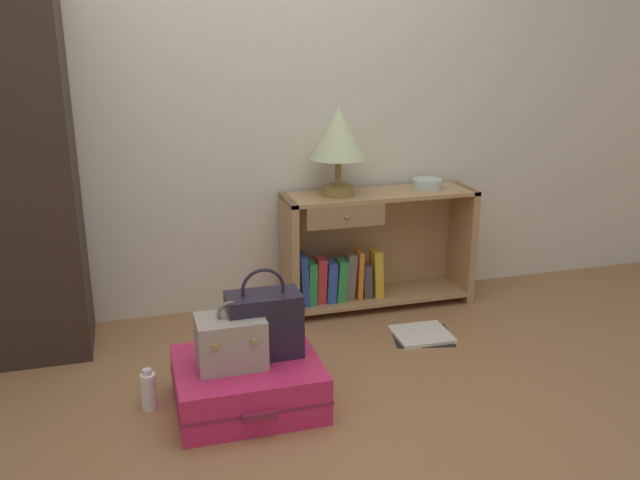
{
  "coord_description": "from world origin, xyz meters",
  "views": [
    {
      "loc": [
        -0.62,
        -2.14,
        1.54
      ],
      "look_at": [
        0.26,
        0.87,
        0.55
      ],
      "focal_mm": 37.95,
      "sensor_mm": 36.0,
      "label": 1
    }
  ],
  "objects_px": {
    "bowl": "(427,184)",
    "open_book_on_floor": "(422,335)",
    "bookshelf": "(368,252)",
    "table_lamp": "(338,136)",
    "bottle": "(149,390)",
    "handbag": "(264,323)",
    "suitcase_large": "(248,384)",
    "train_case": "(231,341)"
  },
  "relations": [
    {
      "from": "table_lamp",
      "to": "handbag",
      "type": "xyz_separation_m",
      "value": [
        -0.59,
        -0.85,
        -0.64
      ]
    },
    {
      "from": "table_lamp",
      "to": "handbag",
      "type": "height_order",
      "value": "table_lamp"
    },
    {
      "from": "suitcase_large",
      "to": "handbag",
      "type": "distance_m",
      "value": 0.27
    },
    {
      "from": "train_case",
      "to": "bottle",
      "type": "bearing_deg",
      "value": 163.89
    },
    {
      "from": "table_lamp",
      "to": "handbag",
      "type": "distance_m",
      "value": 1.21
    },
    {
      "from": "bottle",
      "to": "suitcase_large",
      "type": "bearing_deg",
      "value": -12.81
    },
    {
      "from": "table_lamp",
      "to": "bowl",
      "type": "relative_size",
      "value": 2.91
    },
    {
      "from": "bowl",
      "to": "handbag",
      "type": "bearing_deg",
      "value": -142.56
    },
    {
      "from": "bowl",
      "to": "open_book_on_floor",
      "type": "distance_m",
      "value": 0.87
    },
    {
      "from": "table_lamp",
      "to": "train_case",
      "type": "distance_m",
      "value": 1.35
    },
    {
      "from": "bookshelf",
      "to": "bowl",
      "type": "relative_size",
      "value": 6.59
    },
    {
      "from": "bookshelf",
      "to": "table_lamp",
      "type": "bearing_deg",
      "value": -177.06
    },
    {
      "from": "bookshelf",
      "to": "handbag",
      "type": "xyz_separation_m",
      "value": [
        -0.78,
        -0.85,
        0.03
      ]
    },
    {
      "from": "bowl",
      "to": "table_lamp",
      "type": "bearing_deg",
      "value": -177.82
    },
    {
      "from": "suitcase_large",
      "to": "handbag",
      "type": "height_order",
      "value": "handbag"
    },
    {
      "from": "train_case",
      "to": "handbag",
      "type": "distance_m",
      "value": 0.16
    },
    {
      "from": "handbag",
      "to": "bottle",
      "type": "bearing_deg",
      "value": 174.55
    },
    {
      "from": "bowl",
      "to": "bookshelf",
      "type": "bearing_deg",
      "value": -178.22
    },
    {
      "from": "table_lamp",
      "to": "bowl",
      "type": "bearing_deg",
      "value": 2.18
    },
    {
      "from": "suitcase_large",
      "to": "bottle",
      "type": "height_order",
      "value": "suitcase_large"
    },
    {
      "from": "bottle",
      "to": "table_lamp",
      "type": "bearing_deg",
      "value": 36.38
    },
    {
      "from": "bottle",
      "to": "open_book_on_floor",
      "type": "distance_m",
      "value": 1.44
    },
    {
      "from": "suitcase_large",
      "to": "train_case",
      "type": "xyz_separation_m",
      "value": [
        -0.07,
        -0.01,
        0.21
      ]
    },
    {
      "from": "bookshelf",
      "to": "open_book_on_floor",
      "type": "relative_size",
      "value": 3.04
    },
    {
      "from": "bookshelf",
      "to": "bottle",
      "type": "distance_m",
      "value": 1.52
    },
    {
      "from": "handbag",
      "to": "open_book_on_floor",
      "type": "relative_size",
      "value": 1.09
    },
    {
      "from": "bookshelf",
      "to": "handbag",
      "type": "relative_size",
      "value": 2.77
    },
    {
      "from": "bowl",
      "to": "train_case",
      "type": "distance_m",
      "value": 1.62
    },
    {
      "from": "table_lamp",
      "to": "open_book_on_floor",
      "type": "distance_m",
      "value": 1.13
    },
    {
      "from": "open_book_on_floor",
      "to": "handbag",
      "type": "bearing_deg",
      "value": -157.77
    },
    {
      "from": "bookshelf",
      "to": "bottle",
      "type": "height_order",
      "value": "bookshelf"
    },
    {
      "from": "table_lamp",
      "to": "bottle",
      "type": "bearing_deg",
      "value": -143.62
    },
    {
      "from": "train_case",
      "to": "open_book_on_floor",
      "type": "relative_size",
      "value": 0.79
    },
    {
      "from": "table_lamp",
      "to": "suitcase_large",
      "type": "bearing_deg",
      "value": -127.24
    },
    {
      "from": "suitcase_large",
      "to": "open_book_on_floor",
      "type": "xyz_separation_m",
      "value": [
        0.99,
        0.42,
        -0.09
      ]
    },
    {
      "from": "train_case",
      "to": "handbag",
      "type": "height_order",
      "value": "handbag"
    },
    {
      "from": "train_case",
      "to": "handbag",
      "type": "bearing_deg",
      "value": 18.99
    },
    {
      "from": "bowl",
      "to": "suitcase_large",
      "type": "distance_m",
      "value": 1.63
    },
    {
      "from": "bowl",
      "to": "train_case",
      "type": "xyz_separation_m",
      "value": [
        -1.28,
        -0.92,
        -0.38
      ]
    },
    {
      "from": "bowl",
      "to": "open_book_on_floor",
      "type": "relative_size",
      "value": 0.46
    },
    {
      "from": "open_book_on_floor",
      "to": "bowl",
      "type": "bearing_deg",
      "value": 65.63
    },
    {
      "from": "table_lamp",
      "to": "open_book_on_floor",
      "type": "bearing_deg",
      "value": -56.52
    }
  ]
}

